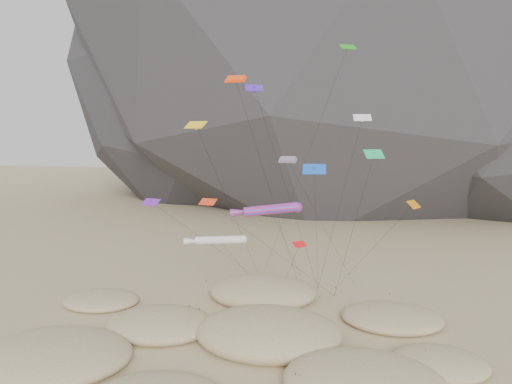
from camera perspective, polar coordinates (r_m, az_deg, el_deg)
ground at (r=50.39m, az=-2.05°, el=-18.41°), size 500.00×500.00×0.00m
dunes at (r=53.66m, az=-2.04°, el=-15.96°), size 48.64×39.01×4.04m
dune_grass at (r=53.64m, az=-1.63°, el=-15.80°), size 41.84×28.60×1.60m
kite_stakes at (r=71.00m, az=4.52°, el=-10.74°), size 25.88×4.89×0.30m
rainbow_tube_kite at (r=55.51m, az=1.39°, el=-2.05°), size 8.00×17.07×13.86m
white_tube_kite at (r=57.91m, az=-4.52°, el=-5.51°), size 7.54×14.05×9.91m
orange_parafoil at (r=59.43m, az=-2.22°, el=12.39°), size 7.16×13.14×28.16m
multi_parafoil at (r=60.53m, az=3.77°, el=3.48°), size 9.13×11.78×18.69m
delta_kites at (r=55.81m, az=3.56°, el=3.80°), size 30.51×19.85×31.28m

